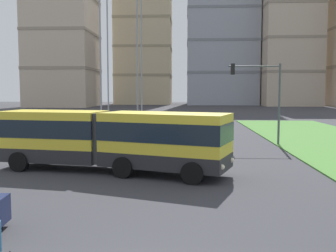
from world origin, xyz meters
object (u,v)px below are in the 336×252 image
Objects in this scene: car_white_van at (98,132)px; apartment_tower_westcentre at (144,36)px; apartment_tower_centre at (222,13)px; articulated_bus at (111,139)px; traffic_light_far_right at (263,89)px; apartment_tower_eastcentre at (290,25)px; apartment_tower_west at (63,17)px.

car_white_van is 0.11× the size of apartment_tower_westcentre.
apartment_tower_centre is at bearing 78.45° from car_white_van.
apartment_tower_westcentre is (-8.82, 97.77, 18.49)m from articulated_bus.
car_white_van is at bearing 173.56° from traffic_light_far_right.
traffic_light_far_right is at bearing -78.30° from apartment_tower_westcentre.
apartment_tower_westcentre is at bearing 164.27° from apartment_tower_eastcentre.
apartment_tower_eastcentre is (21.52, 76.60, 16.94)m from traffic_light_far_right.
apartment_tower_westcentre is 0.96× the size of apartment_tower_eastcentre.
articulated_bus is 0.28× the size of apartment_tower_eastcentre.
apartment_tower_eastcentre is (39.70, -11.18, 0.93)m from apartment_tower_westcentre.
apartment_tower_west is (-36.53, 69.20, 18.20)m from traffic_light_far_right.
apartment_tower_west is at bearing 117.83° from traffic_light_far_right.
car_white_van is 75.06m from apartment_tower_west.
apartment_tower_centre is at bearing 87.03° from traffic_light_far_right.
apartment_tower_west is at bearing 109.47° from car_white_van.
articulated_bus is 0.23× the size of apartment_tower_centre.
apartment_tower_eastcentre reaches higher than car_white_van.
car_white_van is 13.10m from traffic_light_far_right.
apartment_tower_centre reaches higher than car_white_van.
articulated_bus is 99.89m from apartment_tower_westcentre.
apartment_tower_centre is (4.39, 84.46, 21.60)m from traffic_light_far_right.
traffic_light_far_right is 87.29m from apartment_tower_centre.
apartment_tower_eastcentre is (17.14, -7.86, -4.66)m from apartment_tower_centre.
articulated_bus is at bearing -84.84° from apartment_tower_westcentre.
car_white_van is 88.69m from apartment_tower_westcentre.
apartment_tower_westcentre is at bearing 45.35° from apartment_tower_west.
apartment_tower_westcentre reaches higher than articulated_bus.
traffic_light_far_right is 0.13× the size of apartment_tower_west.
apartment_tower_west is (-27.18, 79.18, 20.68)m from articulated_bus.
traffic_light_far_right is 91.06m from apartment_tower_westcentre.
traffic_light_far_right reaches higher than articulated_bus.
apartment_tower_west is at bearing -172.73° from apartment_tower_eastcentre.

